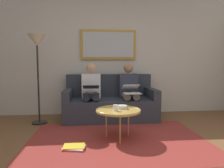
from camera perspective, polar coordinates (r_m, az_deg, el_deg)
wall_rear at (r=4.61m, az=-1.10°, el=7.86°), size 6.00×0.12×2.60m
area_rug at (r=3.07m, az=1.61°, el=-15.53°), size 2.60×1.80×0.01m
couch at (r=4.20m, az=-0.56°, el=-5.42°), size 1.83×0.90×0.90m
framed_mirror at (r=4.54m, az=-1.02°, el=11.07°), size 1.22×0.05×0.65m
coffee_table at (r=2.99m, az=1.80°, el=-7.57°), size 0.66×0.66×0.45m
cup at (r=2.91m, az=1.01°, el=-6.78°), size 0.07×0.07×0.09m
bowl at (r=3.07m, az=2.89°, el=-6.53°), size 0.15×0.15×0.05m
person_left at (r=4.14m, az=4.89°, el=-1.45°), size 0.38×0.58×1.14m
laptop_white at (r=3.91m, az=5.50°, el=-1.58°), size 0.33×0.38×0.17m
person_right at (r=4.07m, az=-5.93°, el=-1.58°), size 0.38×0.58×1.14m
laptop_black at (r=3.84m, az=-5.96°, el=-1.69°), size 0.31×0.37×0.16m
magazine_stack at (r=2.82m, az=-10.67°, el=-17.22°), size 0.32×0.26×0.03m
standing_lamp at (r=3.98m, az=-20.47°, el=8.96°), size 0.32×0.32×1.66m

